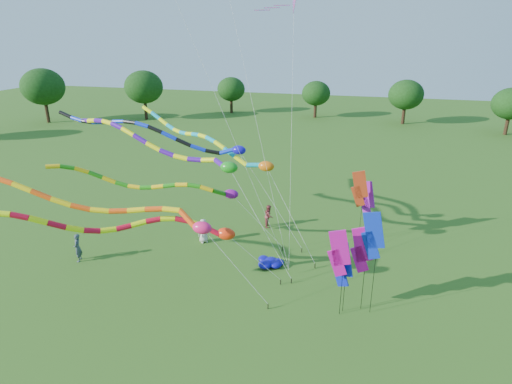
% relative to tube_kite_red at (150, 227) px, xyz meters
% --- Properties ---
extents(ground, '(160.00, 160.00, 0.00)m').
position_rel_tube_kite_red_xyz_m(ground, '(3.98, -0.28, -3.94)').
color(ground, '#265A17').
rests_on(ground, ground).
extents(tree_ring, '(116.43, 118.69, 9.67)m').
position_rel_tube_kite_red_xyz_m(tree_ring, '(6.22, 7.14, 1.60)').
color(tree_ring, '#382314').
rests_on(tree_ring, ground).
extents(tube_kite_red, '(12.17, 5.88, 6.01)m').
position_rel_tube_kite_red_xyz_m(tube_kite_red, '(0.00, 0.00, 0.00)').
color(tube_kite_red, black).
rests_on(tube_kite_red, ground).
extents(tube_kite_orange, '(16.20, 2.02, 7.16)m').
position_rel_tube_kite_red_xyz_m(tube_kite_orange, '(-2.12, -0.41, 1.10)').
color(tube_kite_orange, black).
rests_on(tube_kite_orange, ground).
extents(tube_kite_purple, '(15.63, 4.25, 8.67)m').
position_rel_tube_kite_red_xyz_m(tube_kite_purple, '(-1.51, 4.86, 2.90)').
color(tube_kite_purple, black).
rests_on(tube_kite_purple, ground).
extents(tube_kite_blue, '(16.32, 1.12, 8.78)m').
position_rel_tube_kite_red_xyz_m(tube_kite_blue, '(-2.07, 6.24, 3.19)').
color(tube_kite_blue, black).
rests_on(tube_kite_blue, ground).
extents(tube_kite_cyan, '(14.22, 7.12, 8.39)m').
position_rel_tube_kite_red_xyz_m(tube_kite_cyan, '(0.26, 8.34, 2.34)').
color(tube_kite_cyan, black).
rests_on(tube_kite_cyan, ground).
extents(tube_kite_green, '(12.78, 4.52, 6.63)m').
position_rel_tube_kite_red_xyz_m(tube_kite_green, '(-1.10, 4.20, 0.68)').
color(tube_kite_green, black).
rests_on(tube_kite_green, ground).
extents(delta_kite_high_c, '(3.19, 4.90, 15.41)m').
position_rel_tube_kite_red_xyz_m(delta_kite_high_c, '(5.55, 7.88, 10.74)').
color(delta_kite_high_c, black).
rests_on(delta_kite_high_c, ground).
extents(banner_pole_violet, '(1.11, 0.50, 4.06)m').
position_rel_tube_kite_red_xyz_m(banner_pole_violet, '(10.47, 9.89, -1.13)').
color(banner_pole_violet, black).
rests_on(banner_pole_violet, ground).
extents(banner_pole_blue_b, '(1.16, 0.23, 5.45)m').
position_rel_tube_kite_red_xyz_m(banner_pole_blue_b, '(10.84, 1.36, 0.24)').
color(banner_pole_blue_b, black).
rests_on(banner_pole_blue_b, ground).
extents(banner_pole_red, '(1.16, 0.24, 4.98)m').
position_rel_tube_kite_red_xyz_m(banner_pole_red, '(9.96, 9.09, -0.23)').
color(banner_pole_red, black).
rests_on(banner_pole_red, ground).
extents(banner_pole_magenta_b, '(1.15, 0.32, 4.60)m').
position_rel_tube_kite_red_xyz_m(banner_pole_magenta_b, '(10.39, 1.45, -0.60)').
color(banner_pole_magenta_b, black).
rests_on(banner_pole_magenta_b, ground).
extents(banner_pole_magenta_a, '(1.16, 0.21, 4.64)m').
position_rel_tube_kite_red_xyz_m(banner_pole_magenta_a, '(9.38, 0.74, -0.56)').
color(banner_pole_magenta_a, black).
rests_on(banner_pole_magenta_a, ground).
extents(banner_pole_blue_a, '(1.13, 0.44, 3.87)m').
position_rel_tube_kite_red_xyz_m(banner_pole_blue_a, '(9.52, 1.12, -1.33)').
color(banner_pole_blue_a, black).
rests_on(banner_pole_blue_a, ground).
extents(blue_nylon_heap, '(1.71, 1.39, 0.50)m').
position_rel_tube_kite_red_xyz_m(blue_nylon_heap, '(5.14, 4.37, -3.71)').
color(blue_nylon_heap, '#0E0CA3').
rests_on(blue_nylon_heap, ground).
extents(person_a, '(0.94, 0.93, 1.64)m').
position_rel_tube_kite_red_xyz_m(person_a, '(0.23, 6.31, -3.12)').
color(person_a, beige).
rests_on(person_a, ground).
extents(person_b, '(0.64, 0.76, 1.78)m').
position_rel_tube_kite_red_xyz_m(person_b, '(-6.22, 1.97, -3.05)').
color(person_b, '#3A4551').
rests_on(person_b, ground).
extents(person_c, '(0.67, 0.84, 1.65)m').
position_rel_tube_kite_red_xyz_m(person_c, '(3.84, 9.81, -3.11)').
color(person_c, maroon).
rests_on(person_c, ground).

